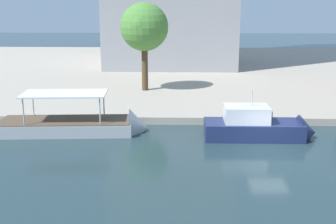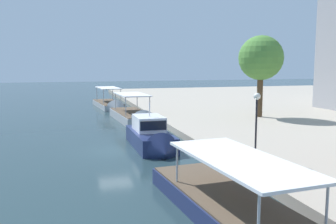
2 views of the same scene
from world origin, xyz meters
name	(u,v)px [view 1 (image 1 of 2)]	position (x,y,z in m)	size (l,w,h in m)	color
ground_plane	(270,151)	(0.00, 0.00, 0.00)	(220.00, 220.00, 0.00)	#23383D
dock_promenade	(224,70)	(0.00, 33.78, 0.30)	(120.00, 55.00, 0.60)	#A39989
tour_boat_1	(82,127)	(-13.62, 3.98, 0.42)	(11.44, 4.02, 4.33)	#9EA3A8
motor_yacht_2	(261,128)	(-0.13, 2.91, 0.74)	(8.12, 2.76, 4.36)	navy
tree_0	(144,27)	(-9.88, 17.49, 7.22)	(4.95, 4.95, 9.07)	#4C3823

